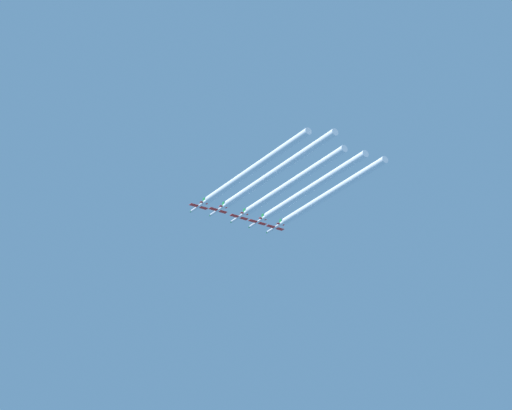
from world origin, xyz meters
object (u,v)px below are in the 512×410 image
(jet_far_left, at_px, (198,207))
(jet_inner_left, at_px, (217,211))
(jet_far_right, at_px, (274,228))
(jet_center, at_px, (238,218))
(jet_inner_right, at_px, (256,223))

(jet_far_left, xyz_separation_m, jet_inner_left, (9.45, -0.16, 0.69))
(jet_far_left, bearing_deg, jet_far_right, -0.33)
(jet_far_left, bearing_deg, jet_center, -0.98)
(jet_inner_left, height_order, jet_center, jet_inner_left)
(jet_center, bearing_deg, jet_far_right, 0.37)
(jet_center, xyz_separation_m, jet_inner_right, (9.30, -0.02, 0.04))
(jet_center, xyz_separation_m, jet_far_right, (18.58, 0.12, 0.02))
(jet_far_left, xyz_separation_m, jet_far_right, (38.43, -0.22, 0.33))
(jet_far_left, height_order, jet_inner_left, jet_inner_left)
(jet_far_left, height_order, jet_far_right, jet_far_right)
(jet_inner_left, distance_m, jet_inner_right, 19.70)
(jet_inner_left, relative_size, jet_inner_right, 1.00)
(jet_center, bearing_deg, jet_inner_left, 178.99)
(jet_far_left, relative_size, jet_far_right, 1.00)
(jet_inner_left, bearing_deg, jet_far_right, -0.13)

